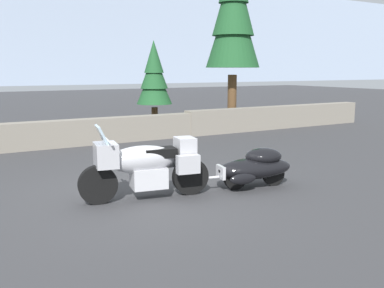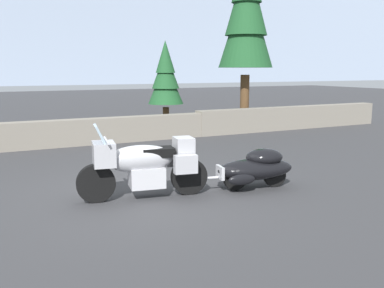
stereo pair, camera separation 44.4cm
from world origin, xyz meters
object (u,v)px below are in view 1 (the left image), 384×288
object	(u,v)px
touring_motorcycle	(145,164)
pine_tree_tall	(233,9)
pine_tree_secondary	(154,76)
car_shaped_trailer	(255,166)

from	to	relation	value
touring_motorcycle	pine_tree_tall	xyz separation A→B (m)	(6.55, 6.76, 3.80)
pine_tree_secondary	pine_tree_tall	bearing A→B (deg)	-2.75
car_shaped_trailer	pine_tree_tall	size ratio (longest dim) A/B	0.32
pine_tree_secondary	touring_motorcycle	bearing A→B (deg)	-116.00
car_shaped_trailer	pine_tree_tall	xyz separation A→B (m)	(4.43, 7.12, 4.01)
car_shaped_trailer	pine_tree_tall	world-z (taller)	pine_tree_tall
car_shaped_trailer	pine_tree_secondary	size ratio (longest dim) A/B	0.69
pine_tree_tall	pine_tree_secondary	distance (m)	3.98
touring_motorcycle	pine_tree_tall	world-z (taller)	pine_tree_tall
touring_motorcycle	pine_tree_tall	bearing A→B (deg)	45.94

